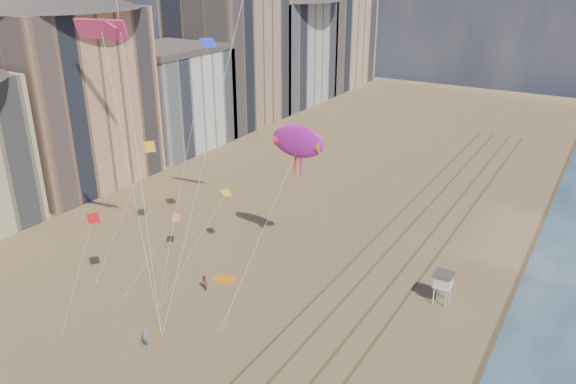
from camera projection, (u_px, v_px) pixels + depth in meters
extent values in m
plane|color=#42301E|center=(567.00, 281.00, 56.23)|extent=(260.00, 260.00, 0.00)
cube|color=brown|center=(342.00, 272.00, 57.89)|extent=(0.28, 120.00, 0.01)
cube|color=brown|center=(363.00, 278.00, 56.75)|extent=(0.28, 120.00, 0.01)
cube|color=brown|center=(389.00, 286.00, 55.42)|extent=(0.28, 120.00, 0.01)
cube|color=brown|center=(411.00, 292.00, 54.37)|extent=(0.28, 120.00, 0.01)
cube|color=tan|center=(68.00, 100.00, 77.53)|extent=(15.00, 20.00, 24.00)
cube|color=silver|center=(171.00, 100.00, 94.68)|extent=(14.00, 18.00, 16.00)
cube|color=#473D38|center=(167.00, 49.00, 91.44)|extent=(14.28, 18.36, 1.00)
cube|color=tan|center=(229.00, 50.00, 107.15)|extent=(16.00, 20.00, 28.00)
cube|color=#BCB2A3|center=(285.00, 53.00, 123.92)|extent=(15.00, 22.00, 22.00)
cube|color=tan|center=(329.00, 33.00, 140.85)|extent=(16.00, 24.00, 26.00)
cylinder|color=silver|center=(433.00, 296.00, 52.12)|extent=(0.12, 0.12, 1.76)
cylinder|color=silver|center=(446.00, 300.00, 51.56)|extent=(0.12, 0.12, 1.76)
cylinder|color=silver|center=(437.00, 290.00, 53.05)|extent=(0.12, 0.12, 1.76)
cylinder|color=silver|center=(450.00, 294.00, 52.49)|extent=(0.12, 0.12, 1.76)
cube|color=silver|center=(443.00, 286.00, 51.91)|extent=(1.57, 1.57, 0.12)
cube|color=silver|center=(443.00, 280.00, 51.69)|extent=(1.47, 1.47, 1.08)
cube|color=#473D38|center=(444.00, 274.00, 51.45)|extent=(1.76, 1.76, 0.10)
cube|color=orange|center=(224.00, 279.00, 56.38)|extent=(2.25, 1.64, 0.23)
ellipsoid|color=#A41991|center=(298.00, 141.00, 54.42)|extent=(5.01, 0.94, 2.98)
cone|color=red|center=(282.00, 140.00, 55.36)|extent=(1.34, 1.12, 1.12)
cone|color=gold|center=(314.00, 146.00, 53.66)|extent=(1.34, 1.12, 1.12)
cylinder|color=silver|center=(261.00, 236.00, 51.85)|extent=(0.03, 0.03, 18.33)
imported|color=slate|center=(145.00, 337.00, 46.38)|extent=(0.70, 0.50, 1.81)
imported|color=#8C4747|center=(204.00, 283.00, 54.39)|extent=(1.00, 1.01, 1.64)
cube|color=#D32F5C|center=(101.00, 29.00, 46.17)|extent=(4.94, 1.64, 1.68)
plane|color=#2636CF|center=(208.00, 43.00, 48.64)|extent=(2.14, 2.16, 0.66)
plane|color=red|center=(93.00, 218.00, 50.98)|extent=(1.71, 1.74, 0.53)
plane|color=yellow|center=(226.00, 193.00, 58.39)|extent=(1.50, 1.54, 0.45)
plane|color=#E65967|center=(176.00, 217.00, 59.75)|extent=(1.48, 1.44, 0.53)
plane|color=orange|center=(150.00, 147.00, 58.07)|extent=(1.85, 1.88, 0.83)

